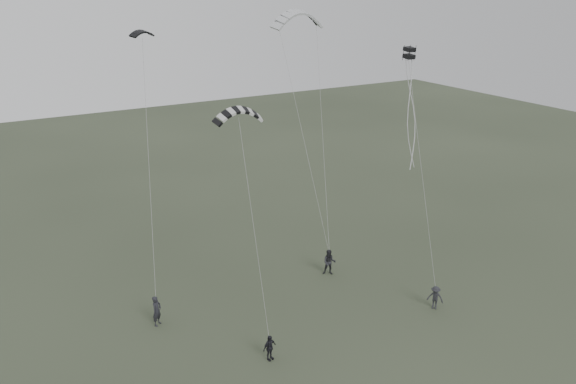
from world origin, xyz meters
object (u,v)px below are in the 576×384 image
kite_dark_small (142,31)px  kite_striped (238,110)px  kite_box (409,53)px  flyer_far (435,298)px  kite_pale_large (298,12)px  flyer_left (157,311)px  flyer_center (270,348)px  flyer_right (329,262)px

kite_dark_small → kite_striped: size_ratio=0.64×
kite_dark_small → kite_box: 16.89m
flyer_far → kite_dark_small: bearing=-173.7°
kite_dark_small → kite_box: (14.34, -8.84, -1.26)m
kite_dark_small → kite_pale_large: kite_pale_large is taller
flyer_left → kite_striped: size_ratio=0.74×
flyer_center → kite_box: 19.88m
flyer_left → flyer_center: flyer_left is taller
kite_dark_small → kite_box: size_ratio=2.47×
flyer_left → flyer_center: size_ratio=1.27×
flyer_right → kite_box: bearing=4.6°
kite_dark_small → kite_pale_large: (13.10, 2.70, 0.77)m
flyer_center → flyer_far: 11.76m
flyer_center → flyer_far: size_ratio=0.97×
kite_pale_large → flyer_right: bearing=-112.0°
flyer_left → kite_dark_small: 17.45m
kite_pale_large → kite_dark_small: bearing=-173.4°
flyer_center → kite_box: (12.45, 4.23, 14.91)m
kite_striped → flyer_far: bearing=-16.2°
flyer_far → kite_dark_small: size_ratio=0.94×
flyer_left → kite_striped: (4.41, -3.23, 12.58)m
flyer_center → flyer_far: bearing=-19.0°
flyer_left → kite_dark_small: size_ratio=1.15×
flyer_far → flyer_left: bearing=-152.5°
flyer_left → kite_dark_small: (2.46, 6.59, 15.97)m
kite_striped → kite_box: kite_box is taller
flyer_center → kite_box: bearing=3.2°
flyer_far → kite_pale_large: kite_pale_large is taller
flyer_left → kite_box: kite_box is taller
flyer_left → flyer_right: flyer_left is taller
flyer_right → kite_box: size_ratio=2.76×
flyer_far → flyer_right: bearing=166.4°
flyer_left → flyer_far: bearing=-63.4°
flyer_center → kite_dark_small: kite_dark_small is taller
kite_pale_large → flyer_far: bearing=-93.2°
flyer_right → kite_striped: size_ratio=0.72×
flyer_right → kite_box: 15.45m
flyer_left → kite_box: bearing=-46.9°
flyer_right → kite_dark_small: kite_dark_small is taller
flyer_far → kite_box: bearing=133.4°
flyer_center → kite_pale_large: kite_pale_large is taller
flyer_left → flyer_center: bearing=-95.4°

